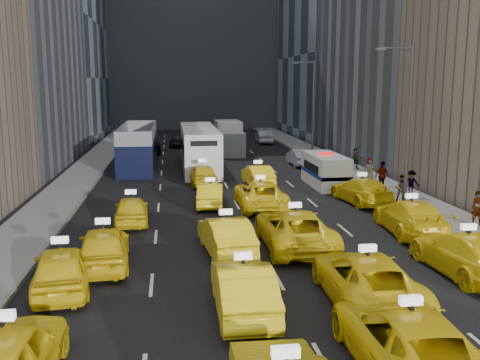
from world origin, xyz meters
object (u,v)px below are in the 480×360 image
Objects in this scene: box_truck at (229,138)px; nypd_van at (325,171)px; taxi_0 at (6,360)px; double_decker at (138,147)px; city_bus at (199,148)px; taxi_2 at (408,340)px; pedestrian_0 at (478,208)px.

nypd_van is at bearing -72.89° from box_truck.
taxi_0 is 33.38m from double_decker.
box_truck is (-4.68, 17.88, 0.53)m from nypd_van.
box_truck is at bearing 63.66° from city_bus.
taxi_0 is 0.90× the size of nypd_van.
city_bus is at bearing -98.33° from taxi_0.
taxi_2 is at bearing -101.34° from nypd_van.
double_decker is 1.71× the size of box_truck.
box_truck reaches higher than taxi_2.
double_decker is at bearing -134.60° from box_truck.
taxi_0 is 0.85× the size of taxi_2.
taxi_0 is 9.42m from taxi_2.
double_decker is 5.11m from city_bus.
box_truck is (3.48, 8.95, -0.10)m from city_bus.
taxi_0 is at bearing 0.35° from taxi_2.
box_truck is at bearing -88.49° from taxi_2.
city_bus is (5.00, -1.05, -0.04)m from double_decker.
double_decker reaches higher than pedestrian_0.
box_truck is at bearing 50.78° from double_decker.
double_decker is 7.33× the size of pedestrian_0.
box_truck is at bearing 104.93° from nypd_van.
pedestrian_0 is at bearing -70.58° from box_truck.
box_truck is 30.67m from pedestrian_0.
taxi_2 is 0.81× the size of box_truck.
nypd_van reaches higher than taxi_0.
box_truck is 4.29× the size of pedestrian_0.
taxi_2 is 1.07× the size of nypd_van.
taxi_0 is 2.94× the size of pedestrian_0.
nypd_van reaches higher than pedestrian_0.
pedestrian_0 is (17.44, -21.42, -0.74)m from double_decker.
double_decker reaches higher than taxi_0.
city_bus is 23.88m from pedestrian_0.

